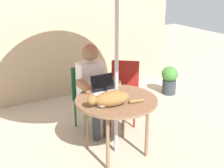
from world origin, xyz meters
name	(u,v)px	position (x,y,z in m)	size (l,w,h in m)	color
ground_plane	(116,151)	(0.00, 0.00, 0.00)	(14.00, 14.00, 0.00)	#BCAD93
fence_back	(54,43)	(0.00, 2.03, 0.96)	(4.58, 0.08, 1.92)	tan
patio_table	(116,104)	(0.00, 0.00, 0.64)	(0.95, 0.95, 0.70)	brown
chair_occupied	(88,93)	(0.00, 0.76, 0.51)	(0.40, 0.40, 0.87)	#194C2D
chair_empty	(124,87)	(0.56, 0.71, 0.51)	(0.56, 0.56, 0.87)	maroon
person_seated	(93,85)	(0.00, 0.60, 0.68)	(0.48, 0.48, 1.21)	white
laptop	(104,88)	(-0.03, 0.23, 0.77)	(0.30, 0.25, 0.21)	silver
cat	(110,99)	(-0.16, -0.14, 0.79)	(0.64, 0.25, 0.17)	olive
potted_plant_near_fence	(169,79)	(1.78, 1.15, 0.27)	(0.29, 0.29, 0.50)	#33383D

